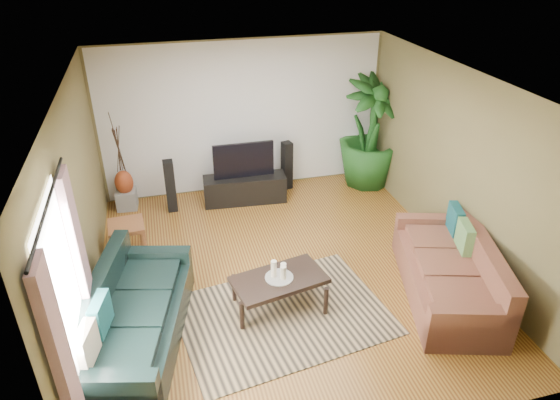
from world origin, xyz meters
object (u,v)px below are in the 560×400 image
object	(u,v)px
sofa_left	(135,314)
tv_stand	(245,189)
coffee_table	(279,293)
pedestal	(127,199)
speaker_left	(170,186)
side_table	(128,239)
potted_plant	(370,133)
television	(244,160)
vase	(124,182)
sofa_right	(448,267)
speaker_right	(287,165)

from	to	relation	value
sofa_left	tv_stand	distance (m)	3.59
coffee_table	pedestal	bearing A→B (deg)	109.00
speaker_left	side_table	world-z (taller)	speaker_left
speaker_left	potted_plant	size ratio (longest dim) A/B	0.45
tv_stand	pedestal	xyz separation A→B (m)	(-2.02, 0.28, -0.07)
tv_stand	side_table	size ratio (longest dim) A/B	2.70
television	speaker_left	bearing A→B (deg)	-179.15
pedestal	vase	world-z (taller)	vase
sofa_right	side_table	world-z (taller)	sofa_right
sofa_right	vase	bearing A→B (deg)	-114.13
pedestal	coffee_table	bearing A→B (deg)	-59.13
vase	side_table	xyz separation A→B (m)	(0.05, -1.47, -0.22)
sofa_left	speaker_left	size ratio (longest dim) A/B	2.45
television	pedestal	distance (m)	2.13
sofa_right	speaker_left	bearing A→B (deg)	-117.53
sofa_right	tv_stand	xyz separation A→B (m)	(-2.05, 3.17, -0.19)
tv_stand	speaker_right	bearing A→B (deg)	25.25
television	vase	distance (m)	2.06
television	side_table	size ratio (longest dim) A/B	1.98
tv_stand	speaker_left	size ratio (longest dim) A/B	1.55
sofa_right	side_table	xyz separation A→B (m)	(-4.03, 1.98, -0.16)
vase	speaker_left	bearing A→B (deg)	-20.41
side_table	television	bearing A→B (deg)	31.59
television	potted_plant	bearing A→B (deg)	2.93
potted_plant	television	bearing A→B (deg)	-177.07
speaker_right	pedestal	bearing A→B (deg)	168.48
sofa_right	tv_stand	size ratio (longest dim) A/B	1.53
television	tv_stand	bearing A→B (deg)	-90.00
sofa_left	pedestal	xyz separation A→B (m)	(-0.15, 3.34, -0.26)
tv_stand	potted_plant	bearing A→B (deg)	7.93
sofa_right	sofa_left	bearing A→B (deg)	-75.44
tv_stand	potted_plant	distance (m)	2.50
sofa_left	speaker_right	bearing A→B (deg)	-24.72
sofa_right	side_table	bearing A→B (deg)	-100.04
speaker_right	potted_plant	xyz separation A→B (m)	(1.52, -0.18, 0.56)
television	speaker_right	world-z (taller)	television
speaker_left	side_table	distance (m)	1.40
speaker_right	sofa_left	bearing A→B (deg)	-141.11
pedestal	side_table	xyz separation A→B (m)	(0.05, -1.47, 0.10)
television	speaker_right	bearing A→B (deg)	19.54
coffee_table	potted_plant	world-z (taller)	potted_plant
tv_stand	side_table	distance (m)	2.30
sofa_left	vase	distance (m)	3.35
speaker_right	pedestal	distance (m)	2.89
coffee_table	vase	size ratio (longest dim) A/B	2.66
potted_plant	speaker_right	bearing A→B (deg)	173.19
tv_stand	television	size ratio (longest dim) A/B	1.36
sofa_right	tv_stand	world-z (taller)	sofa_right
potted_plant	pedestal	distance (m)	4.48
sofa_right	pedestal	xyz separation A→B (m)	(-4.07, 3.45, -0.26)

